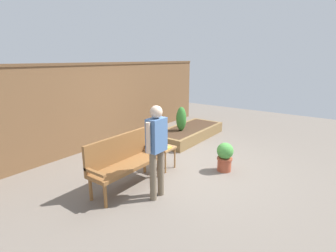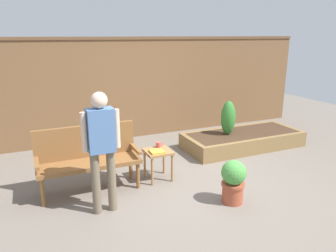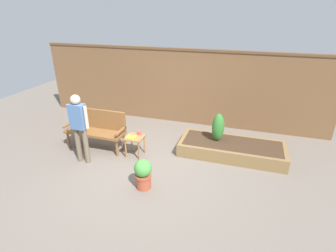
% 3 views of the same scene
% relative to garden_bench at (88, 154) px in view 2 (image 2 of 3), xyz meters
% --- Properties ---
extents(ground_plane, '(14.00, 14.00, 0.00)m').
position_rel_garden_bench_xyz_m(ground_plane, '(1.41, -0.44, -0.54)').
color(ground_plane, '#70665B').
extents(fence_back, '(8.40, 0.14, 2.16)m').
position_rel_garden_bench_xyz_m(fence_back, '(1.41, 2.16, 0.55)').
color(fence_back, brown).
rests_on(fence_back, ground_plane).
extents(garden_bench, '(1.44, 0.48, 0.94)m').
position_rel_garden_bench_xyz_m(garden_bench, '(0.00, 0.00, 0.00)').
color(garden_bench, brown).
rests_on(garden_bench, ground_plane).
extents(side_table, '(0.40, 0.40, 0.48)m').
position_rel_garden_bench_xyz_m(side_table, '(1.05, -0.11, -0.15)').
color(side_table, '#9E7042').
rests_on(side_table, ground_plane).
extents(cup_on_table, '(0.12, 0.08, 0.08)m').
position_rel_garden_bench_xyz_m(cup_on_table, '(1.11, 0.01, -0.02)').
color(cup_on_table, '#CC4C47').
rests_on(cup_on_table, side_table).
extents(book_on_table, '(0.21, 0.20, 0.03)m').
position_rel_garden_bench_xyz_m(book_on_table, '(1.00, -0.19, -0.05)').
color(book_on_table, gold).
rests_on(book_on_table, side_table).
extents(potted_boxwood, '(0.34, 0.34, 0.60)m').
position_rel_garden_bench_xyz_m(potted_boxwood, '(1.70, -1.19, -0.22)').
color(potted_boxwood, '#A84C33').
rests_on(potted_boxwood, ground_plane).
extents(raised_planter_bed, '(2.40, 1.00, 0.30)m').
position_rel_garden_bench_xyz_m(raised_planter_bed, '(3.18, 0.60, -0.39)').
color(raised_planter_bed, olive).
rests_on(raised_planter_bed, ground_plane).
extents(shrub_near_bench, '(0.28, 0.28, 0.67)m').
position_rel_garden_bench_xyz_m(shrub_near_bench, '(2.83, 0.63, 0.09)').
color(shrub_near_bench, brown).
rests_on(shrub_near_bench, raised_planter_bed).
extents(person_by_bench, '(0.47, 0.20, 1.56)m').
position_rel_garden_bench_xyz_m(person_by_bench, '(0.06, -0.72, 0.39)').
color(person_by_bench, '#70604C').
rests_on(person_by_bench, ground_plane).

